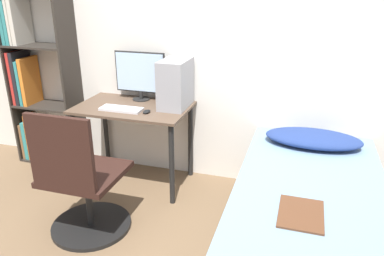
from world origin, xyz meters
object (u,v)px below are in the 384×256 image
(office_chair, at_px, (82,189))
(monitor, at_px, (140,74))
(pc_tower, at_px, (176,84))
(keyboard, at_px, (121,109))
(bed, at_px, (307,224))
(bookshelf, at_px, (32,77))

(office_chair, bearing_deg, monitor, 89.03)
(monitor, xyz_separation_m, pc_tower, (0.37, -0.10, -0.03))
(monitor, height_order, keyboard, monitor)
(office_chair, distance_m, keyboard, 0.78)
(office_chair, xyz_separation_m, monitor, (0.02, 1.01, 0.59))
(office_chair, height_order, keyboard, office_chair)
(bed, height_order, monitor, monitor)
(keyboard, bearing_deg, pc_tower, 29.02)
(bookshelf, relative_size, bed, 0.95)
(bed, relative_size, keyboard, 5.19)
(bed, xyz_separation_m, monitor, (-1.51, 0.83, 0.69))
(office_chair, bearing_deg, bed, 6.89)
(bookshelf, height_order, monitor, bookshelf)
(bed, height_order, keyboard, keyboard)
(bed, bearing_deg, monitor, 151.31)
(monitor, xyz_separation_m, keyboard, (-0.04, -0.32, -0.22))
(bed, bearing_deg, bookshelf, 163.54)
(office_chair, height_order, bed, office_chair)
(office_chair, xyz_separation_m, keyboard, (-0.02, 0.69, 0.37))
(bed, xyz_separation_m, keyboard, (-1.55, 0.50, 0.47))
(bookshelf, xyz_separation_m, bed, (2.63, -0.78, -0.60))
(bookshelf, xyz_separation_m, pc_tower, (1.49, -0.05, 0.06))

